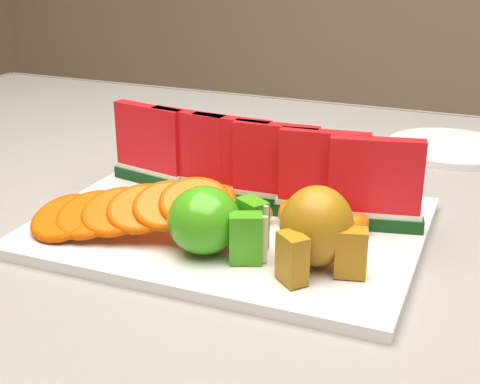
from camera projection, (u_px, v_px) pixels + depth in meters
table at (236, 277)px, 0.84m from camera, size 1.40×0.90×0.75m
tablecloth at (236, 232)px, 0.82m from camera, size 1.53×1.03×0.20m
platter at (231, 226)px, 0.72m from camera, size 0.40×0.30×0.01m
apple_cluster at (212, 222)px, 0.64m from camera, size 0.10×0.08×0.07m
pear_cluster at (317, 229)px, 0.61m from camera, size 0.10×0.10×0.08m
side_plate at (449, 148)px, 0.98m from camera, size 0.20×0.20×0.01m
fork at (152, 134)px, 1.06m from camera, size 0.07×0.19×0.00m
watermelon_row at (253, 165)px, 0.75m from camera, size 0.39×0.07×0.10m
orange_fan_front at (129, 210)px, 0.68m from camera, size 0.22×0.13×0.06m
orange_fan_back at (267, 167)px, 0.82m from camera, size 0.28×0.10×0.04m
tangerine_segments at (261, 210)px, 0.72m from camera, size 0.23×0.08×0.02m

